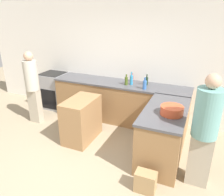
# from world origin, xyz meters

# --- Properties ---
(ground_plane) EXTENTS (14.00, 14.00, 0.00)m
(ground_plane) POSITION_xyz_m (0.00, 0.00, 0.00)
(ground_plane) COLOR tan
(wall_back) EXTENTS (8.00, 0.06, 2.70)m
(wall_back) POSITION_xyz_m (0.00, 2.41, 1.35)
(wall_back) COLOR white
(wall_back) RESTS_ON ground_plane
(counter_back) EXTENTS (3.13, 0.69, 0.93)m
(counter_back) POSITION_xyz_m (0.00, 2.05, 0.47)
(counter_back) COLOR olive
(counter_back) RESTS_ON ground_plane
(counter_peninsula) EXTENTS (0.69, 1.43, 0.93)m
(counter_peninsula) POSITION_xyz_m (1.22, 1.02, 0.47)
(counter_peninsula) COLOR olive
(counter_peninsula) RESTS_ON ground_plane
(range_oven) EXTENTS (0.62, 0.61, 0.94)m
(range_oven) POSITION_xyz_m (-1.88, 2.08, 0.47)
(range_oven) COLOR #99999E
(range_oven) RESTS_ON ground_plane
(island_table) EXTENTS (0.50, 0.84, 0.86)m
(island_table) POSITION_xyz_m (-0.39, 0.97, 0.43)
(island_table) COLOR #997047
(island_table) RESTS_ON ground_plane
(mixing_bowl) EXTENTS (0.36, 0.36, 0.14)m
(mixing_bowl) POSITION_xyz_m (1.33, 0.87, 1.00)
(mixing_bowl) COLOR #DB512D
(mixing_bowl) RESTS_ON counter_peninsula
(water_bottle_blue) EXTENTS (0.08, 0.08, 0.25)m
(water_bottle_blue) POSITION_xyz_m (0.62, 1.86, 1.03)
(water_bottle_blue) COLOR #386BB7
(water_bottle_blue) RESTS_ON counter_back
(hot_sauce_bottle) EXTENTS (0.06, 0.06, 0.19)m
(hot_sauce_bottle) POSITION_xyz_m (0.22, 2.24, 1.01)
(hot_sauce_bottle) COLOR red
(hot_sauce_bottle) RESTS_ON counter_back
(olive_oil_bottle) EXTENTS (0.07, 0.07, 0.24)m
(olive_oil_bottle) POSITION_xyz_m (0.18, 1.97, 1.02)
(olive_oil_bottle) COLOR #475B1E
(olive_oil_bottle) RESTS_ON counter_back
(dish_soap_bottle) EXTENTS (0.07, 0.07, 0.28)m
(dish_soap_bottle) POSITION_xyz_m (0.28, 2.03, 1.04)
(dish_soap_bottle) COLOR #338CBF
(dish_soap_bottle) RESTS_ON counter_back
(wine_bottle_dark) EXTENTS (0.06, 0.06, 0.24)m
(wine_bottle_dark) POSITION_xyz_m (0.59, 2.13, 1.03)
(wine_bottle_dark) COLOR black
(wine_bottle_dark) RESTS_ON counter_back
(person_by_range) EXTENTS (0.30, 0.30, 1.65)m
(person_by_range) POSITION_xyz_m (-1.76, 1.20, 0.90)
(person_by_range) COLOR #ADA38E
(person_by_range) RESTS_ON ground_plane
(person_at_peninsula) EXTENTS (0.35, 0.35, 1.72)m
(person_at_peninsula) POSITION_xyz_m (1.83, 0.58, 0.93)
(person_at_peninsula) COLOR #ADA38E
(person_at_peninsula) RESTS_ON ground_plane
(paper_bag) EXTENTS (0.30, 0.19, 0.32)m
(paper_bag) POSITION_xyz_m (1.17, 0.11, 0.16)
(paper_bag) COLOR #A88456
(paper_bag) RESTS_ON ground_plane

